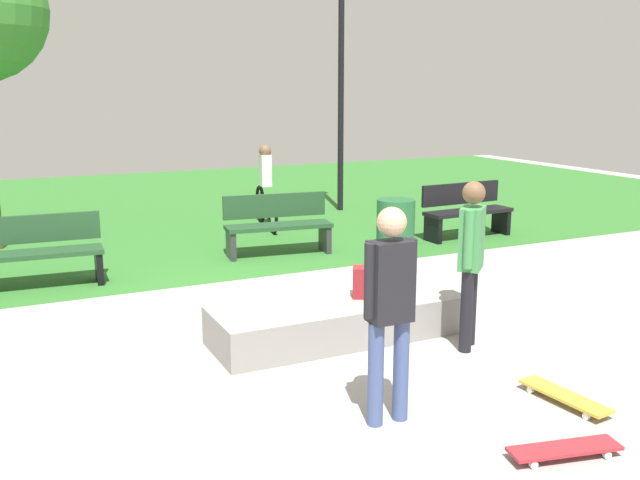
# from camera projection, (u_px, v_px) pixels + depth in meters

# --- Properties ---
(ground_plane) EXTENTS (28.00, 28.00, 0.00)m
(ground_plane) POSITION_uv_depth(u_px,v_px,m) (293.00, 313.00, 7.93)
(ground_plane) COLOR #9E9993
(grass_lawn) EXTENTS (26.60, 12.41, 0.01)m
(grass_lawn) POSITION_uv_depth(u_px,v_px,m) (146.00, 208.00, 14.79)
(grass_lawn) COLOR #2D6B28
(grass_lawn) RESTS_ON ground_plane
(concrete_ledge) EXTENTS (2.59, 0.89, 0.39)m
(concrete_ledge) POSITION_uv_depth(u_px,v_px,m) (338.00, 320.00, 7.11)
(concrete_ledge) COLOR gray
(concrete_ledge) RESTS_ON ground_plane
(backpack_on_ledge) EXTENTS (0.34, 0.31, 0.32)m
(backpack_on_ledge) POSITION_uv_depth(u_px,v_px,m) (367.00, 282.00, 7.19)
(backpack_on_ledge) COLOR maroon
(backpack_on_ledge) RESTS_ON concrete_ledge
(skater_performing_trick) EXTENTS (0.43, 0.22, 1.67)m
(skater_performing_trick) POSITION_uv_depth(u_px,v_px,m) (390.00, 300.00, 5.16)
(skater_performing_trick) COLOR #3F5184
(skater_performing_trick) RESTS_ON ground_plane
(skater_watching) EXTENTS (0.37, 0.36, 1.64)m
(skater_watching) POSITION_uv_depth(u_px,v_px,m) (471.00, 253.00, 6.69)
(skater_watching) COLOR black
(skater_watching) RESTS_ON ground_plane
(skateboard_by_ledge) EXTENTS (0.28, 0.82, 0.08)m
(skateboard_by_ledge) POSITION_uv_depth(u_px,v_px,m) (564.00, 396.00, 5.66)
(skateboard_by_ledge) COLOR gold
(skateboard_by_ledge) RESTS_ON ground_plane
(skateboard_spare) EXTENTS (0.82, 0.37, 0.08)m
(skateboard_spare) POSITION_uv_depth(u_px,v_px,m) (565.00, 449.00, 4.83)
(skateboard_spare) COLOR #A5262D
(skateboard_spare) RESTS_ON ground_plane
(park_bench_far_right) EXTENTS (1.63, 0.57, 0.91)m
(park_bench_far_right) POSITION_uv_depth(u_px,v_px,m) (36.00, 250.00, 8.87)
(park_bench_far_right) COLOR #1E4223
(park_bench_far_right) RESTS_ON ground_plane
(park_bench_near_path) EXTENTS (1.64, 0.66, 0.91)m
(park_bench_near_path) POSITION_uv_depth(u_px,v_px,m) (278.00, 223.00, 10.61)
(park_bench_near_path) COLOR #1E4223
(park_bench_near_path) RESTS_ON ground_plane
(park_bench_center_lawn) EXTENTS (1.62, 0.55, 0.91)m
(park_bench_center_lawn) POSITION_uv_depth(u_px,v_px,m) (466.00, 209.00, 11.83)
(park_bench_center_lawn) COLOR black
(park_bench_center_lawn) RESTS_ON ground_plane
(lamp_post) EXTENTS (0.28, 0.28, 5.06)m
(lamp_post) POSITION_uv_depth(u_px,v_px,m) (341.00, 60.00, 13.88)
(lamp_post) COLOR black
(lamp_post) RESTS_ON ground_plane
(trash_bin) EXTENTS (0.55, 0.55, 0.93)m
(trash_bin) POSITION_uv_depth(u_px,v_px,m) (395.00, 232.00, 10.07)
(trash_bin) COLOR #1E592D
(trash_bin) RESTS_ON ground_plane
(cyclist_on_bicycle) EXTENTS (0.37, 1.80, 1.52)m
(cyclist_on_bicycle) POSITION_uv_depth(u_px,v_px,m) (266.00, 193.00, 12.65)
(cyclist_on_bicycle) COLOR black
(cyclist_on_bicycle) RESTS_ON ground_plane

